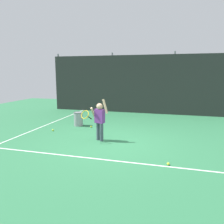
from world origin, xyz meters
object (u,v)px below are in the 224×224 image
(tennis_player, at_px, (99,118))
(tennis_ball_0, at_px, (91,127))
(tennis_ball_2, at_px, (53,130))
(tennis_ball_4, at_px, (168,164))
(ball_hopper, at_px, (78,119))
(tennis_ball_6, at_px, (81,120))
(tennis_ball_3, at_px, (98,114))
(tennis_ball_1, at_px, (91,118))

(tennis_player, xyz_separation_m, tennis_ball_0, (-0.88, 1.55, -0.69))
(tennis_ball_2, height_order, tennis_ball_4, same)
(ball_hopper, xyz_separation_m, tennis_ball_6, (-0.27, 0.81, -0.26))
(ball_hopper, bearing_deg, tennis_ball_2, -117.49)
(ball_hopper, distance_m, tennis_ball_2, 1.23)
(tennis_player, xyz_separation_m, tennis_ball_3, (-1.59, 4.36, -0.69))
(ball_hopper, height_order, tennis_ball_1, ball_hopper)
(tennis_ball_2, bearing_deg, tennis_ball_6, 81.39)
(tennis_ball_1, bearing_deg, tennis_ball_6, -116.62)
(tennis_player, xyz_separation_m, tennis_ball_6, (-1.77, 2.53, -0.69))
(tennis_ball_3, bearing_deg, ball_hopper, -88.00)
(tennis_ball_0, bearing_deg, tennis_ball_3, 104.12)
(tennis_ball_0, bearing_deg, ball_hopper, 165.52)
(tennis_ball_1, distance_m, tennis_ball_2, 2.49)
(tennis_ball_4, xyz_separation_m, tennis_ball_6, (-3.97, 3.93, 0.00))
(tennis_ball_2, xyz_separation_m, tennis_ball_4, (4.26, -2.05, 0.00))
(ball_hopper, bearing_deg, tennis_player, -48.85)
(tennis_player, distance_m, tennis_ball_2, 2.26)
(tennis_ball_2, distance_m, tennis_ball_3, 3.75)
(tennis_ball_0, relative_size, tennis_ball_2, 1.00)
(tennis_ball_1, relative_size, tennis_ball_3, 1.00)
(tennis_ball_3, bearing_deg, tennis_ball_1, -85.68)
(tennis_ball_2, xyz_separation_m, tennis_ball_3, (0.46, 3.72, 0.00))
(tennis_ball_0, height_order, tennis_ball_6, same)
(tennis_ball_3, bearing_deg, tennis_player, -69.99)
(tennis_ball_1, relative_size, tennis_ball_2, 1.00)
(tennis_player, relative_size, ball_hopper, 2.40)
(tennis_ball_0, xyz_separation_m, tennis_ball_1, (-0.61, 1.52, 0.00))
(ball_hopper, distance_m, tennis_ball_3, 2.66)
(tennis_ball_3, xyz_separation_m, tennis_ball_6, (-0.18, -1.84, 0.00))
(tennis_ball_1, xyz_separation_m, tennis_ball_6, (-0.28, -0.55, 0.00))
(ball_hopper, bearing_deg, tennis_ball_3, 92.00)
(tennis_ball_3, distance_m, tennis_ball_4, 6.90)
(tennis_ball_3, bearing_deg, tennis_ball_0, -75.88)
(tennis_ball_0, bearing_deg, tennis_ball_4, -43.74)
(tennis_ball_1, height_order, tennis_ball_2, same)
(tennis_ball_3, xyz_separation_m, tennis_ball_4, (3.80, -5.77, 0.00))
(ball_hopper, relative_size, tennis_ball_0, 8.52)
(tennis_ball_0, distance_m, tennis_ball_4, 4.28)
(tennis_player, xyz_separation_m, tennis_ball_2, (-2.05, 0.65, -0.69))
(tennis_ball_2, bearing_deg, tennis_ball_3, 82.90)
(tennis_player, relative_size, tennis_ball_2, 20.46)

